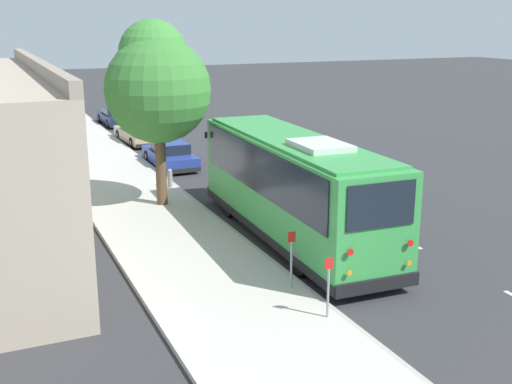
# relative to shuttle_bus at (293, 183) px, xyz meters

# --- Properties ---
(ground_plane) EXTENTS (160.00, 160.00, 0.00)m
(ground_plane) POSITION_rel_shuttle_bus_xyz_m (-0.92, 0.10, -1.96)
(ground_plane) COLOR #333335
(sidewalk_slab) EXTENTS (80.00, 4.18, 0.15)m
(sidewalk_slab) POSITION_rel_shuttle_bus_xyz_m (-0.92, 3.78, -1.89)
(sidewalk_slab) COLOR beige
(sidewalk_slab) RESTS_ON ground
(curb_strip) EXTENTS (80.00, 0.14, 0.15)m
(curb_strip) POSITION_rel_shuttle_bus_xyz_m (-0.92, 1.62, -1.89)
(curb_strip) COLOR #AAA69D
(curb_strip) RESTS_ON ground
(shuttle_bus) EXTENTS (10.87, 2.92, 3.64)m
(shuttle_bus) POSITION_rel_shuttle_bus_xyz_m (0.00, 0.00, 0.00)
(shuttle_bus) COLOR green
(shuttle_bus) RESTS_ON ground
(parked_sedan_blue) EXTENTS (4.62, 1.79, 1.26)m
(parked_sedan_blue) POSITION_rel_shuttle_bus_xyz_m (12.24, 0.61, -1.38)
(parked_sedan_blue) COLOR navy
(parked_sedan_blue) RESTS_ON ground
(parked_sedan_tan) EXTENTS (4.70, 1.92, 1.28)m
(parked_sedan_tan) POSITION_rel_shuttle_bus_xyz_m (19.03, 0.58, -1.37)
(parked_sedan_tan) COLOR tan
(parked_sedan_tan) RESTS_ON ground
(parked_sedan_navy) EXTENTS (4.49, 1.80, 1.26)m
(parked_sedan_navy) POSITION_rel_shuttle_bus_xyz_m (26.38, 0.39, -1.38)
(parked_sedan_navy) COLOR #19234C
(parked_sedan_navy) RESTS_ON ground
(street_tree) EXTENTS (3.99, 3.99, 7.04)m
(street_tree) POSITION_rel_shuttle_bus_xyz_m (5.47, 2.96, 2.89)
(street_tree) COLOR brown
(street_tree) RESTS_ON sidewalk_slab
(sign_post_near) EXTENTS (0.06, 0.22, 1.53)m
(sign_post_near) POSITION_rel_shuttle_bus_xyz_m (-5.84, 2.00, -1.02)
(sign_post_near) COLOR gray
(sign_post_near) RESTS_ON sidewalk_slab
(sign_post_far) EXTENTS (0.06, 0.22, 1.58)m
(sign_post_far) POSITION_rel_shuttle_bus_xyz_m (-3.88, 2.00, -1.00)
(sign_post_far) COLOR gray
(sign_post_far) RESTS_ON sidewalk_slab
(fire_hydrant) EXTENTS (0.22, 0.22, 0.81)m
(fire_hydrant) POSITION_rel_shuttle_bus_xyz_m (7.71, 1.95, -1.41)
(fire_hydrant) COLOR #99999E
(fire_hydrant) RESTS_ON sidewalk_slab
(lane_stripe_mid) EXTENTS (2.40, 0.14, 0.01)m
(lane_stripe_mid) POSITION_rel_shuttle_bus_xyz_m (-1.38, -3.38, -1.96)
(lane_stripe_mid) COLOR silver
(lane_stripe_mid) RESTS_ON ground
(lane_stripe_ahead) EXTENTS (2.40, 0.14, 0.01)m
(lane_stripe_ahead) POSITION_rel_shuttle_bus_xyz_m (4.62, -3.38, -1.96)
(lane_stripe_ahead) COLOR silver
(lane_stripe_ahead) RESTS_ON ground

